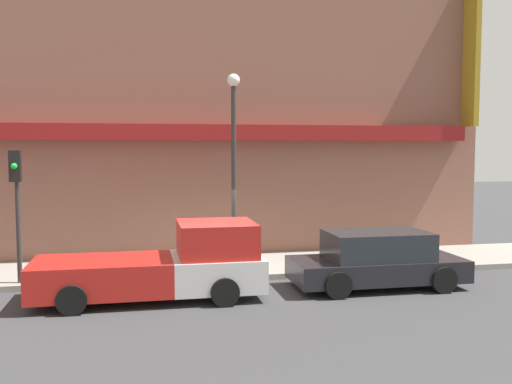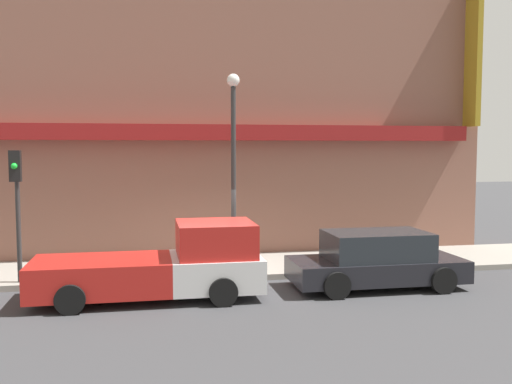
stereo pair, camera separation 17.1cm
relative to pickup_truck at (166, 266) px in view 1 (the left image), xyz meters
The scene contains 8 objects.
ground_plane 2.05m from the pickup_truck, 44.67° to the left, with size 80.00×80.00×0.00m, color #38383A.
sidewalk 3.35m from the pickup_truck, 65.75° to the left, with size 36.00×3.31×0.16m.
building 7.92m from the pickup_truck, 77.51° to the left, with size 19.80×3.80×11.31m.
pickup_truck is the anchor object (origin of this frame).
parked_car 5.51m from the pickup_truck, ahead, with size 4.54×2.06×1.48m.
fire_hydrant 2.22m from the pickup_truck, 53.17° to the left, with size 0.20×0.20×0.65m.
street_lamp 4.00m from the pickup_truck, 44.27° to the left, with size 0.36×0.36×5.57m.
traffic_light 4.39m from the pickup_truck, 156.32° to the left, with size 0.28×0.42×3.45m.
Camera 1 is at (-1.93, -15.20, 3.69)m, focal length 40.00 mm.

